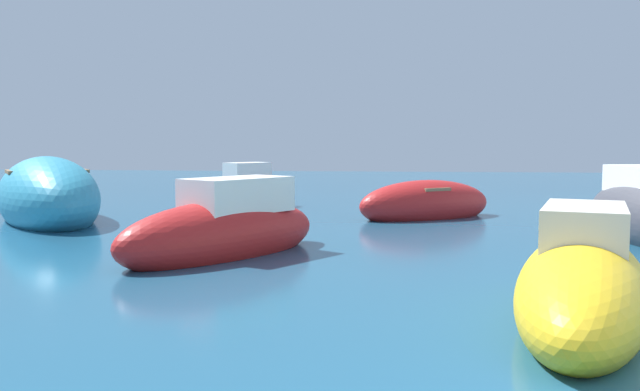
% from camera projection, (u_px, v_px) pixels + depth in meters
% --- Properties ---
extents(moored_boat_0, '(3.57, 4.45, 1.64)m').
position_uv_depth(moored_boat_0, '(225.00, 230.00, 11.53)').
color(moored_boat_0, '#B21E1E').
rests_on(moored_boat_0, ground).
extents(moored_boat_2, '(2.56, 4.59, 1.55)m').
position_uv_depth(moored_boat_2, '(582.00, 286.00, 7.22)').
color(moored_boat_2, gold).
rests_on(moored_boat_2, ground).
extents(moored_boat_3, '(2.81, 3.02, 1.60)m').
position_uv_depth(moored_boat_3, '(253.00, 196.00, 19.34)').
color(moored_boat_3, '#1E479E').
rests_on(moored_boat_3, ground).
extents(moored_boat_5, '(4.06, 3.31, 1.28)m').
position_uv_depth(moored_boat_5, '(425.00, 204.00, 17.17)').
color(moored_boat_5, '#B21E1E').
rests_on(moored_boat_5, ground).
extents(moored_boat_6, '(5.45, 6.30, 2.09)m').
position_uv_depth(moored_boat_6, '(48.00, 197.00, 16.66)').
color(moored_boat_6, teal).
rests_on(moored_boat_6, ground).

